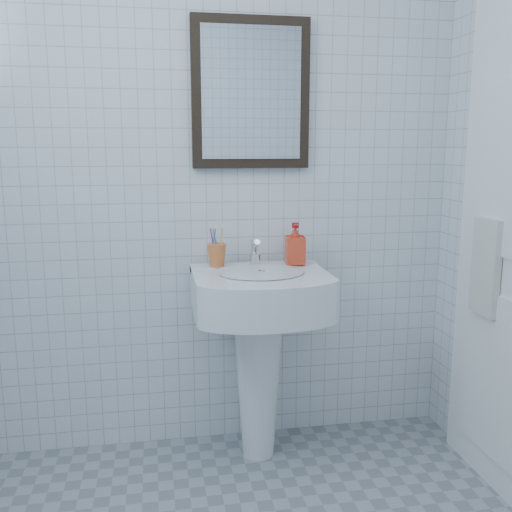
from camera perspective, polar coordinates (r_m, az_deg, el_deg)
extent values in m
cube|color=white|center=(2.47, -5.04, 8.97)|extent=(2.20, 0.02, 2.50)
cone|color=white|center=(2.51, 0.21, -12.34)|extent=(0.21, 0.21, 0.68)
cube|color=white|center=(2.33, 0.44, -3.64)|extent=(0.55, 0.39, 0.17)
cube|color=white|center=(2.46, -0.21, -1.12)|extent=(0.55, 0.10, 0.03)
cylinder|color=white|center=(2.28, 0.58, -1.60)|extent=(0.34, 0.34, 0.01)
cylinder|color=silver|center=(2.43, -0.11, -0.35)|extent=(0.05, 0.05, 0.05)
cylinder|color=silver|center=(2.40, -0.05, 0.93)|extent=(0.03, 0.09, 0.08)
cylinder|color=silver|center=(2.44, -0.19, 0.62)|extent=(0.03, 0.05, 0.09)
imported|color=red|center=(2.45, 3.93, 1.26)|extent=(0.09, 0.09, 0.18)
cube|color=black|center=(2.49, -0.52, 15.94)|extent=(0.50, 0.04, 0.62)
cube|color=white|center=(2.47, -0.44, 15.98)|extent=(0.42, 0.00, 0.54)
torus|color=silver|center=(2.37, 22.70, 3.25)|extent=(0.01, 0.18, 0.18)
cube|color=white|center=(2.39, 21.99, -1.03)|extent=(0.03, 0.16, 0.38)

